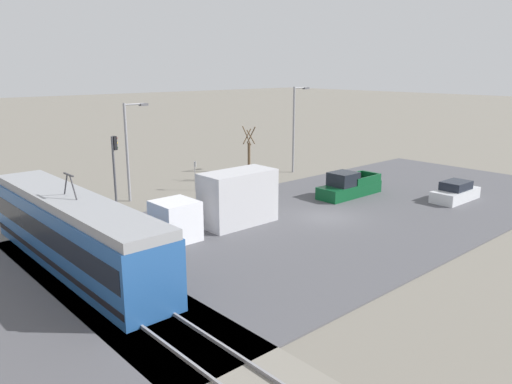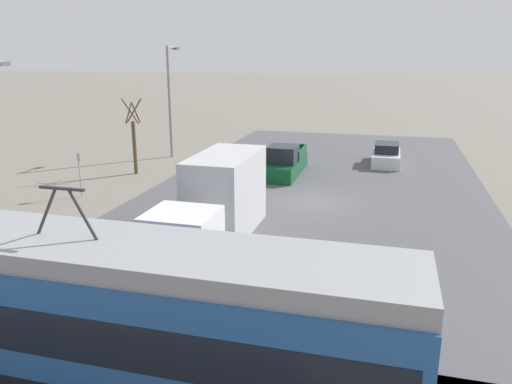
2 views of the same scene
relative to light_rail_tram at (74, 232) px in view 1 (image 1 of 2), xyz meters
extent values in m
plane|color=slate|center=(-2.98, -15.59, -1.78)|extent=(320.00, 320.00, 0.00)
cube|color=#4C4C51|center=(-2.98, -15.59, -1.74)|extent=(18.30, 45.81, 0.08)
cube|color=gray|center=(-2.98, 0.00, -1.74)|extent=(59.67, 4.40, 0.08)
cube|color=gray|center=(-2.98, -0.72, -1.63)|extent=(58.48, 0.10, 0.14)
cube|color=gray|center=(-2.98, 0.72, -1.63)|extent=(58.48, 0.10, 0.14)
cube|color=#235193|center=(0.00, 0.00, -0.17)|extent=(15.51, 2.72, 3.07)
cube|color=black|center=(0.00, 0.00, 0.20)|extent=(15.05, 2.75, 1.02)
cube|color=black|center=(0.00, 0.00, -1.12)|extent=(15.36, 2.76, 0.29)
cube|color=gray|center=(0.00, 0.00, 1.58)|extent=(15.51, 2.51, 0.44)
cylinder|color=#2D2D33|center=(-0.45, 0.00, 2.35)|extent=(0.66, 0.07, 1.15)
cylinder|color=#2D2D33|center=(0.45, 0.00, 2.35)|extent=(0.66, 0.07, 1.15)
cube|color=#2D2D33|center=(0.00, 0.00, 2.90)|extent=(1.10, 0.08, 0.06)
cube|color=silver|center=(-0.17, -5.75, -0.55)|extent=(2.30, 2.25, 2.29)
cube|color=#B2B2B7|center=(-0.17, -10.38, -0.02)|extent=(2.30, 4.78, 3.37)
cube|color=#196B38|center=(0.99, -10.38, 0.32)|extent=(0.02, 2.39, 0.84)
cube|color=#0C4723|center=(-0.42, -21.29, -1.23)|extent=(1.91, 5.70, 0.93)
cube|color=black|center=(-0.42, -20.49, -0.27)|extent=(1.76, 1.94, 1.01)
cube|color=#0C4723|center=(0.46, -22.48, -0.50)|extent=(0.11, 2.85, 0.54)
cube|color=#0C4723|center=(-1.30, -22.48, -0.50)|extent=(0.11, 2.85, 0.54)
cube|color=#0C4723|center=(-0.42, -24.02, -0.50)|extent=(1.76, 0.23, 0.54)
cube|color=red|center=(0.32, -24.11, -0.96)|extent=(0.14, 0.04, 0.18)
cube|color=silver|center=(-6.54, -25.99, -1.28)|extent=(1.83, 4.29, 0.84)
cube|color=black|center=(-6.54, -25.99, -0.56)|extent=(1.58, 2.23, 0.61)
cylinder|color=#47474C|center=(8.12, -6.25, 0.80)|extent=(0.16, 0.16, 5.15)
cube|color=black|center=(8.12, -6.43, 2.90)|extent=(0.28, 0.22, 0.95)
sphere|color=#390606|center=(8.12, -6.55, 3.22)|extent=(0.18, 0.18, 0.18)
sphere|color=yellow|center=(8.12, -6.55, 2.90)|extent=(0.18, 0.18, 0.18)
sphere|color=black|center=(8.12, -6.55, 2.58)|extent=(0.18, 0.18, 0.18)
cylinder|color=brown|center=(8.89, -19.19, -0.10)|extent=(0.24, 0.24, 3.35)
cylinder|color=brown|center=(9.14, -19.19, 2.10)|extent=(0.09, 0.94, 1.29)
cylinder|color=brown|center=(8.89, -18.94, 2.22)|extent=(1.13, 0.09, 1.56)
cylinder|color=brown|center=(8.64, -19.19, 2.10)|extent=(0.09, 0.94, 1.29)
cylinder|color=brown|center=(8.89, -19.44, 2.22)|extent=(1.13, 0.09, 1.56)
cylinder|color=gray|center=(8.92, -24.74, 2.20)|extent=(0.20, 0.20, 7.97)
cylinder|color=gray|center=(8.92, -25.54, 6.07)|extent=(0.12, 1.60, 0.12)
cube|color=#515156|center=(8.92, -26.29, 6.01)|extent=(0.36, 0.60, 0.18)
cylinder|color=gray|center=(9.65, -8.08, 1.82)|extent=(0.20, 0.20, 7.21)
cylinder|color=gray|center=(9.65, -8.88, 5.31)|extent=(0.12, 1.60, 0.12)
cube|color=#515156|center=(9.65, -9.63, 5.25)|extent=(0.36, 0.60, 0.18)
cylinder|color=gray|center=(9.18, -13.67, -0.59)|extent=(0.06, 0.06, 2.38)
cube|color=white|center=(9.18, -13.70, 0.38)|extent=(0.32, 0.02, 0.44)
cube|color=red|center=(9.18, -13.71, 0.38)|extent=(0.31, 0.01, 0.10)
camera|label=1|loc=(-23.30, 8.87, 7.85)|focal=35.00mm
camera|label=2|loc=(-6.75, 8.87, 5.72)|focal=35.00mm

